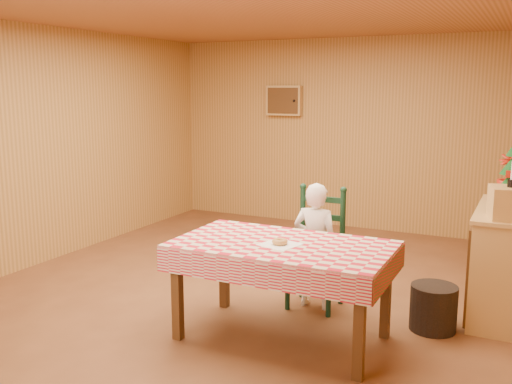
# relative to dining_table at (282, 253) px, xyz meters

# --- Properties ---
(ground) EXTENTS (6.00, 6.00, 0.00)m
(ground) POSITION_rel_dining_table_xyz_m (-0.70, 0.76, -0.69)
(ground) COLOR brown
(ground) RESTS_ON ground
(cabin_walls) EXTENTS (5.10, 6.05, 2.65)m
(cabin_walls) POSITION_rel_dining_table_xyz_m (-0.70, 1.29, 1.14)
(cabin_walls) COLOR #B0803F
(cabin_walls) RESTS_ON ground
(dining_table) EXTENTS (1.66, 0.96, 0.77)m
(dining_table) POSITION_rel_dining_table_xyz_m (0.00, 0.00, 0.00)
(dining_table) COLOR #503015
(dining_table) RESTS_ON ground
(ladder_chair) EXTENTS (0.44, 0.40, 1.08)m
(ladder_chair) POSITION_rel_dining_table_xyz_m (0.00, 0.79, -0.18)
(ladder_chair) COLOR black
(ladder_chair) RESTS_ON ground
(seated_child) EXTENTS (0.41, 0.27, 1.12)m
(seated_child) POSITION_rel_dining_table_xyz_m (-0.00, 0.73, -0.13)
(seated_child) COLOR white
(seated_child) RESTS_ON ground
(napkin) EXTENTS (0.32, 0.32, 0.00)m
(napkin) POSITION_rel_dining_table_xyz_m (-0.00, -0.05, 0.08)
(napkin) COLOR white
(napkin) RESTS_ON dining_table
(donut) EXTENTS (0.14, 0.14, 0.04)m
(donut) POSITION_rel_dining_table_xyz_m (-0.00, -0.05, 0.11)
(donut) COLOR #C18B45
(donut) RESTS_ON napkin
(shelf_unit) EXTENTS (0.54, 1.24, 0.93)m
(shelf_unit) POSITION_rel_dining_table_xyz_m (1.53, 1.29, -0.22)
(shelf_unit) COLOR tan
(shelf_unit) RESTS_ON ground
(crate) EXTENTS (0.36, 0.36, 0.25)m
(crate) POSITION_rel_dining_table_xyz_m (1.53, 0.89, 0.37)
(crate) COLOR tan
(crate) RESTS_ON shelf_unit
(flower_arrangement) EXTENTS (0.29, 0.29, 0.41)m
(flower_arrangement) POSITION_rel_dining_table_xyz_m (1.48, 1.84, 0.45)
(flower_arrangement) COLOR #A01C0E
(flower_arrangement) RESTS_ON shelf_unit
(storage_bin) EXTENTS (0.49, 0.49, 0.37)m
(storage_bin) POSITION_rel_dining_table_xyz_m (1.04, 0.68, -0.50)
(storage_bin) COLOR black
(storage_bin) RESTS_ON ground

